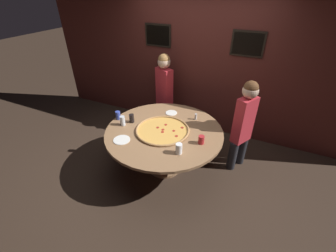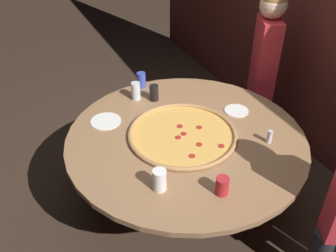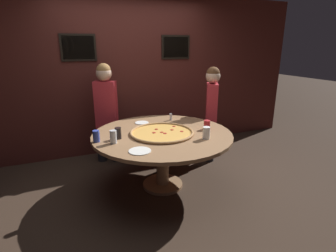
{
  "view_description": "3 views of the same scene",
  "coord_description": "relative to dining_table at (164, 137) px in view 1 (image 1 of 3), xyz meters",
  "views": [
    {
      "loc": [
        1.2,
        -2.47,
        2.59
      ],
      "look_at": [
        0.11,
        -0.1,
        0.91
      ],
      "focal_mm": 24.0,
      "sensor_mm": 36.0,
      "label": 1
    },
    {
      "loc": [
        1.88,
        -1.06,
        2.38
      ],
      "look_at": [
        -0.11,
        -0.09,
        0.79
      ],
      "focal_mm": 40.0,
      "sensor_mm": 36.0,
      "label": 2
    },
    {
      "loc": [
        -1.1,
        -2.89,
        1.79
      ],
      "look_at": [
        0.09,
        0.04,
        0.81
      ],
      "focal_mm": 28.0,
      "sensor_mm": 36.0,
      "label": 3
    }
  ],
  "objects": [
    {
      "name": "condiment_shaker",
      "position": [
        0.32,
        0.49,
        0.16
      ],
      "size": [
        0.04,
        0.04,
        0.1
      ],
      "color": "silver",
      "rests_on": "dining_table"
    },
    {
      "name": "drink_cup_centre_back",
      "position": [
        -0.55,
        -0.01,
        0.18
      ],
      "size": [
        0.07,
        0.07,
        0.13
      ],
      "primitive_type": "cylinder",
      "color": "black",
      "rests_on": "dining_table"
    },
    {
      "name": "drink_cup_near_left",
      "position": [
        -0.8,
        -0.01,
        0.18
      ],
      "size": [
        0.08,
        0.08,
        0.13
      ],
      "primitive_type": "cylinder",
      "color": "#384CB7",
      "rests_on": "dining_table"
    },
    {
      "name": "drink_cup_by_shaker",
      "position": [
        0.59,
        -0.07,
        0.17
      ],
      "size": [
        0.08,
        0.08,
        0.12
      ],
      "primitive_type": "cylinder",
      "color": "#B22328",
      "rests_on": "dining_table"
    },
    {
      "name": "diner_side_left",
      "position": [
        1.04,
        0.56,
        0.21
      ],
      "size": [
        0.29,
        0.39,
        1.48
      ],
      "rotation": [
        0.0,
        0.0,
        -2.06
      ],
      "color": "#232328",
      "rests_on": "ground_plane"
    },
    {
      "name": "ground_plane",
      "position": [
        0.0,
        0.0,
        -0.62
      ],
      "size": [
        24.0,
        24.0,
        0.0
      ],
      "primitive_type": "plane",
      "color": "#38281E"
    },
    {
      "name": "drink_cup_front_edge",
      "position": [
        -0.63,
        -0.13,
        0.19
      ],
      "size": [
        0.07,
        0.07,
        0.15
      ],
      "primitive_type": "cylinder",
      "color": "silver",
      "rests_on": "dining_table"
    },
    {
      "name": "back_wall",
      "position": [
        0.0,
        1.47,
        0.68
      ],
      "size": [
        6.4,
        0.08,
        2.6
      ],
      "color": "#4C1E19",
      "rests_on": "ground_plane"
    },
    {
      "name": "white_plate_right_side",
      "position": [
        -0.11,
        0.51,
        0.12
      ],
      "size": [
        0.19,
        0.19,
        0.01
      ],
      "primitive_type": "cylinder",
      "color": "white",
      "rests_on": "dining_table"
    },
    {
      "name": "giant_pizza",
      "position": [
        -0.02,
        -0.02,
        0.13
      ],
      "size": [
        0.79,
        0.79,
        0.03
      ],
      "color": "#E5A84C",
      "rests_on": "dining_table"
    },
    {
      "name": "dining_table",
      "position": [
        0.0,
        0.0,
        0.0
      ],
      "size": [
        1.73,
        1.73,
        0.74
      ],
      "color": "#936B47",
      "rests_on": "ground_plane"
    },
    {
      "name": "drink_cup_beside_pizza",
      "position": [
        0.4,
        -0.39,
        0.19
      ],
      "size": [
        0.08,
        0.08,
        0.14
      ],
      "primitive_type": "cylinder",
      "color": "white",
      "rests_on": "dining_table"
    },
    {
      "name": "white_plate_beside_cup",
      "position": [
        -0.43,
        -0.47,
        0.12
      ],
      "size": [
        0.23,
        0.23,
        0.01
      ],
      "primitive_type": "cylinder",
      "color": "white",
      "rests_on": "dining_table"
    },
    {
      "name": "diner_centre_back",
      "position": [
        -0.51,
        1.06,
        0.25
      ],
      "size": [
        0.41,
        0.29,
        1.54
      ],
      "rotation": [
        0.0,
        0.0,
        2.7
      ],
      "color": "#232328",
      "rests_on": "ground_plane"
    }
  ]
}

